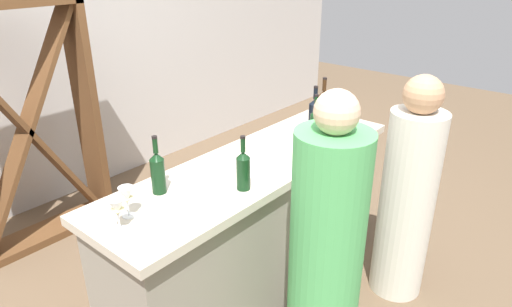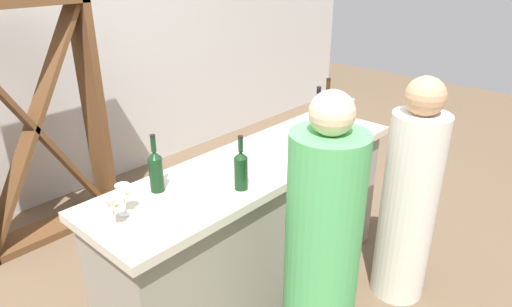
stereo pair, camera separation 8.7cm
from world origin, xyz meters
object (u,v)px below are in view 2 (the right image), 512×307
object	(u,v)px
wine_glass_near_center	(113,206)
wine_bottle_leftmost_dark_green	(156,170)
person_center_guest	(322,256)
wine_rack	(32,127)
wine_glass_near_right	(123,194)
person_left_guest	(409,201)
wine_bottle_rightmost_amber_brown	(327,106)
wine_bottle_center_dark_green	(317,126)
wine_bottle_second_right_near_black	(317,114)
wine_glass_near_left	(349,105)
wine_bottle_second_left_dark_green	(241,169)

from	to	relation	value
wine_glass_near_center	wine_bottle_leftmost_dark_green	bearing A→B (deg)	21.88
wine_bottle_leftmost_dark_green	person_center_guest	world-z (taller)	person_center_guest
wine_rack	wine_glass_near_right	size ratio (longest dim) A/B	11.78
wine_bottle_leftmost_dark_green	person_left_guest	size ratio (longest dim) A/B	0.21
wine_glass_near_center	person_left_guest	distance (m)	1.74
wine_bottle_rightmost_amber_brown	wine_glass_near_center	size ratio (longest dim) A/B	2.13
wine_bottle_center_dark_green	person_center_guest	world-z (taller)	person_center_guest
wine_bottle_second_right_near_black	wine_glass_near_right	world-z (taller)	wine_bottle_second_right_near_black
wine_bottle_second_right_near_black	person_center_guest	world-z (taller)	person_center_guest
wine_bottle_rightmost_amber_brown	wine_glass_near_center	xyz separation A→B (m)	(-1.76, -0.07, -0.02)
wine_bottle_rightmost_amber_brown	wine_glass_near_left	distance (m)	0.16
wine_glass_near_left	person_center_guest	distance (m)	1.38
wine_bottle_rightmost_amber_brown	wine_glass_near_left	xyz separation A→B (m)	(0.13, -0.10, -0.00)
wine_bottle_rightmost_amber_brown	wine_glass_near_right	size ratio (longest dim) A/B	2.14
wine_glass_near_right	person_center_guest	size ratio (longest dim) A/B	0.10
wine_glass_near_left	person_center_guest	size ratio (longest dim) A/B	0.11
person_center_guest	wine_bottle_second_right_near_black	bearing A→B (deg)	-58.64
wine_bottle_rightmost_amber_brown	wine_rack	bearing A→B (deg)	132.05
wine_rack	wine_glass_near_center	world-z (taller)	wine_rack
wine_rack	wine_bottle_leftmost_dark_green	world-z (taller)	wine_rack
wine_glass_near_right	wine_bottle_second_left_dark_green	bearing A→B (deg)	-22.81
wine_bottle_leftmost_dark_green	wine_bottle_rightmost_amber_brown	bearing A→B (deg)	-2.45
person_left_guest	wine_bottle_center_dark_green	bearing A→B (deg)	31.96
wine_rack	wine_bottle_second_left_dark_green	world-z (taller)	wine_rack
person_left_guest	wine_rack	bearing A→B (deg)	42.96
wine_bottle_second_right_near_black	wine_glass_near_center	bearing A→B (deg)	-178.89
wine_bottle_second_left_dark_green	wine_bottle_second_right_near_black	size ratio (longest dim) A/B	0.95
wine_rack	wine_bottle_second_right_near_black	distance (m)	2.05
wine_glass_near_left	person_center_guest	world-z (taller)	person_center_guest
wine_bottle_second_left_dark_green	wine_glass_near_left	size ratio (longest dim) A/B	1.75
person_left_guest	wine_bottle_leftmost_dark_green	bearing A→B (deg)	71.34
wine_bottle_rightmost_amber_brown	person_left_guest	distance (m)	0.88
wine_bottle_second_left_dark_green	wine_glass_near_right	world-z (taller)	wine_bottle_second_left_dark_green
wine_bottle_center_dark_green	wine_bottle_second_left_dark_green	bearing A→B (deg)	-175.58
wine_glass_near_center	wine_bottle_second_left_dark_green	bearing A→B (deg)	-14.96
wine_bottle_rightmost_amber_brown	person_center_guest	world-z (taller)	person_center_guest
wine_bottle_center_dark_green	wine_glass_near_left	xyz separation A→B (m)	(0.51, 0.08, -0.00)
wine_bottle_second_left_dark_green	wine_glass_near_center	size ratio (longest dim) A/B	1.92
wine_bottle_leftmost_dark_green	wine_bottle_center_dark_green	world-z (taller)	wine_bottle_center_dark_green
wine_glass_near_right	person_left_guest	xyz separation A→B (m)	(1.46, -0.76, -0.36)
wine_glass_near_left	wine_bottle_second_right_near_black	bearing A→B (deg)	168.45
wine_glass_near_left	wine_bottle_leftmost_dark_green	bearing A→B (deg)	174.04
wine_rack	wine_glass_near_left	xyz separation A→B (m)	(1.55, -1.68, 0.16)
wine_rack	wine_bottle_second_left_dark_green	xyz separation A→B (m)	(0.30, -1.82, 0.15)
person_center_guest	wine_rack	bearing A→B (deg)	3.06
wine_bottle_second_left_dark_green	wine_glass_near_right	size ratio (longest dim) A/B	1.94
wine_rack	wine_bottle_leftmost_dark_green	xyz separation A→B (m)	(-0.00, -1.52, 0.16)
wine_bottle_second_right_near_black	wine_glass_near_center	size ratio (longest dim) A/B	2.01
wine_bottle_second_left_dark_green	wine_glass_near_right	bearing A→B (deg)	157.19
wine_bottle_center_dark_green	wine_glass_near_left	world-z (taller)	wine_bottle_center_dark_green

